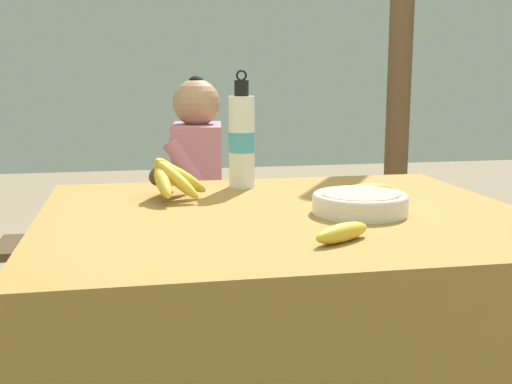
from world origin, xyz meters
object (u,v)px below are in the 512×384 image
(loose_banana_front, at_px, (342,233))
(loose_banana_side, at_px, (369,190))
(water_bottle, at_px, (242,140))
(support_post_far, at_px, (401,31))
(banana_bunch_green, at_px, (81,227))
(banana_bunch_ripe, at_px, (170,176))
(serving_bowl, at_px, (360,202))
(seated_vendor, at_px, (187,187))
(wooden_bench, at_px, (168,252))

(loose_banana_front, bearing_deg, loose_banana_side, 63.18)
(water_bottle, bearing_deg, support_post_far, 50.17)
(banana_bunch_green, bearing_deg, loose_banana_side, -53.70)
(banana_bunch_ripe, bearing_deg, serving_bowl, -31.92)
(seated_vendor, distance_m, banana_bunch_green, 0.47)
(water_bottle, height_order, banana_bunch_green, water_bottle)
(support_post_far, bearing_deg, serving_bowl, -115.92)
(serving_bowl, xyz_separation_m, seated_vendor, (-0.29, 1.29, -0.18))
(water_bottle, bearing_deg, banana_bunch_ripe, -147.51)
(loose_banana_side, distance_m, wooden_bench, 1.31)
(banana_bunch_green, bearing_deg, wooden_bench, 0.20)
(loose_banana_front, distance_m, support_post_far, 2.05)
(wooden_bench, bearing_deg, seated_vendor, -16.96)
(loose_banana_side, xyz_separation_m, banana_bunch_green, (-0.83, 1.13, -0.33))
(support_post_far, bearing_deg, seated_vendor, -165.94)
(banana_bunch_ripe, xyz_separation_m, banana_bunch_green, (-0.32, 1.05, -0.37))
(serving_bowl, height_order, loose_banana_side, serving_bowl)
(seated_vendor, bearing_deg, water_bottle, 102.70)
(banana_bunch_ripe, xyz_separation_m, serving_bowl, (0.42, -0.26, -0.03))
(loose_banana_side, relative_size, banana_bunch_green, 0.66)
(loose_banana_side, distance_m, seated_vendor, 1.18)
(serving_bowl, height_order, water_bottle, water_bottle)
(loose_banana_side, height_order, seated_vendor, seated_vendor)
(seated_vendor, bearing_deg, loose_banana_front, 103.80)
(wooden_bench, xyz_separation_m, banana_bunch_green, (-0.36, -0.00, 0.13))
(wooden_bench, distance_m, support_post_far, 1.50)
(loose_banana_front, height_order, seated_vendor, seated_vendor)
(loose_banana_side, relative_size, wooden_bench, 0.10)
(banana_bunch_ripe, bearing_deg, wooden_bench, 87.80)
(loose_banana_front, xyz_separation_m, support_post_far, (0.88, 1.79, 0.50))
(banana_bunch_ripe, relative_size, loose_banana_side, 1.87)
(loose_banana_side, bearing_deg, water_bottle, 145.12)
(loose_banana_front, height_order, banana_bunch_green, loose_banana_front)
(water_bottle, xyz_separation_m, loose_banana_front, (0.09, -0.63, -0.12))
(banana_bunch_ripe, distance_m, water_bottle, 0.26)
(support_post_far, bearing_deg, wooden_bench, -168.23)
(seated_vendor, xyz_separation_m, support_post_far, (1.05, 0.26, 0.67))
(wooden_bench, height_order, banana_bunch_green, banana_bunch_green)
(water_bottle, height_order, wooden_bench, water_bottle)
(serving_bowl, bearing_deg, banana_bunch_green, 119.31)
(loose_banana_front, distance_m, banana_bunch_green, 1.70)
(banana_bunch_green, xyz_separation_m, support_post_far, (1.49, 0.24, 0.83))
(support_post_far, bearing_deg, loose_banana_front, -116.10)
(serving_bowl, height_order, support_post_far, support_post_far)
(serving_bowl, distance_m, wooden_bench, 1.45)
(water_bottle, relative_size, loose_banana_side, 2.37)
(loose_banana_front, bearing_deg, wooden_bench, 99.46)
(serving_bowl, height_order, wooden_bench, serving_bowl)
(loose_banana_side, xyz_separation_m, wooden_bench, (-0.47, 1.13, -0.46))
(loose_banana_front, distance_m, seated_vendor, 1.54)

